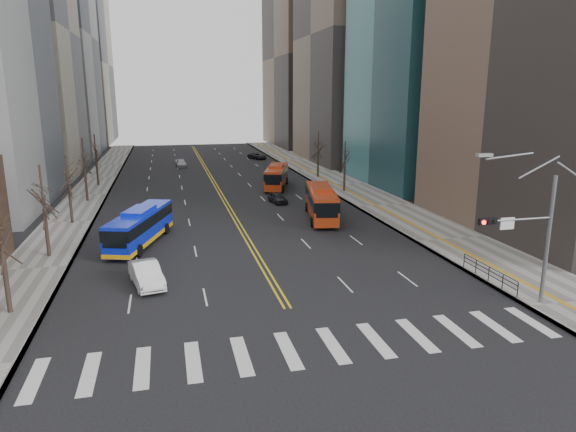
{
  "coord_description": "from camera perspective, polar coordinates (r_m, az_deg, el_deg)",
  "views": [
    {
      "loc": [
        -6.68,
        -22.9,
        12.59
      ],
      "look_at": [
        1.03,
        9.25,
        4.69
      ],
      "focal_mm": 32.0,
      "sensor_mm": 36.0,
      "label": 1
    }
  ],
  "objects": [
    {
      "name": "blue_bus",
      "position": [
        45.42,
        -16.1,
        -1.04
      ],
      "size": [
        5.51,
        10.83,
        3.14
      ],
      "color": "#0E24DA",
      "rests_on": "ground"
    },
    {
      "name": "car_white",
      "position": [
        35.91,
        -15.47,
        -6.25
      ],
      "size": [
        2.69,
        5.05,
        1.58
      ],
      "primitive_type": "imported",
      "rotation": [
        0.0,
        0.0,
        0.22
      ],
      "color": "white",
      "rests_on": "ground"
    },
    {
      "name": "car_dark_mid",
      "position": [
        60.51,
        -1.16,
        2.03
      ],
      "size": [
        2.06,
        3.84,
        1.24
      ],
      "primitive_type": "imported",
      "rotation": [
        0.0,
        0.0,
        0.17
      ],
      "color": "black",
      "rests_on": "ground"
    },
    {
      "name": "street_trees",
      "position": [
        57.97,
        -13.91,
        5.4
      ],
      "size": [
        35.2,
        47.2,
        7.6
      ],
      "color": "black",
      "rests_on": "ground"
    },
    {
      "name": "car_silver",
      "position": [
        92.85,
        -11.78,
        5.74
      ],
      "size": [
        1.85,
        4.13,
        1.18
      ],
      "primitive_type": "imported",
      "rotation": [
        0.0,
        0.0,
        0.05
      ],
      "color": "#A9A8AE",
      "rests_on": "ground"
    },
    {
      "name": "sidewalk_left",
      "position": [
        69.74,
        -21.35,
        2.18
      ],
      "size": [
        5.0,
        130.0,
        0.15
      ],
      "primitive_type": "cube",
      "color": "slate",
      "rests_on": "ground"
    },
    {
      "name": "office_towers",
      "position": [
        92.36,
        -9.76,
        20.31
      ],
      "size": [
        83.0,
        134.0,
        58.0
      ],
      "color": "gray",
      "rests_on": "ground"
    },
    {
      "name": "car_dark_far",
      "position": [
        101.87,
        -3.44,
        6.68
      ],
      "size": [
        3.75,
        4.98,
        1.26
      ],
      "primitive_type": "imported",
      "rotation": [
        0.0,
        0.0,
        0.42
      ],
      "color": "black",
      "rests_on": "ground"
    },
    {
      "name": "pedestrian_railing",
      "position": [
        37.6,
        21.43,
        -5.76
      ],
      "size": [
        0.06,
        6.06,
        1.02
      ],
      "color": "black",
      "rests_on": "sidewalk_right"
    },
    {
      "name": "red_bus_near",
      "position": [
        52.78,
        3.71,
        1.7
      ],
      "size": [
        4.44,
        10.83,
        3.36
      ],
      "color": "#B63513",
      "rests_on": "ground"
    },
    {
      "name": "crosswalk",
      "position": [
        26.97,
        2.54,
        -14.38
      ],
      "size": [
        26.7,
        4.0,
        0.01
      ],
      "color": "silver",
      "rests_on": "ground"
    },
    {
      "name": "centerline",
      "position": [
        79.19,
        -8.49,
        4.15
      ],
      "size": [
        0.55,
        100.0,
        0.01
      ],
      "color": "gold",
      "rests_on": "ground"
    },
    {
      "name": "sidewalk_right",
      "position": [
        73.15,
        6.04,
        3.52
      ],
      "size": [
        7.0,
        130.0,
        0.15
      ],
      "primitive_type": "cube",
      "color": "slate",
      "rests_on": "ground"
    },
    {
      "name": "signal_mast",
      "position": [
        33.13,
        25.16,
        -1.36
      ],
      "size": [
        5.37,
        0.37,
        9.39
      ],
      "color": "slate",
      "rests_on": "ground"
    },
    {
      "name": "red_bus_far",
      "position": [
        70.11,
        -1.29,
        4.58
      ],
      "size": [
        5.27,
        10.2,
        3.19
      ],
      "color": "#B63513",
      "rests_on": "ground"
    },
    {
      "name": "ground",
      "position": [
        26.97,
        2.54,
        -14.4
      ],
      "size": [
        220.0,
        220.0,
        0.0
      ],
      "primitive_type": "plane",
      "color": "black"
    }
  ]
}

